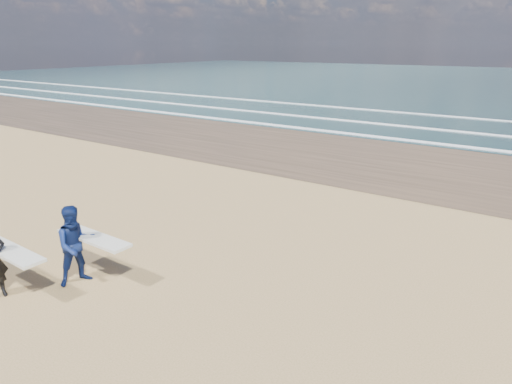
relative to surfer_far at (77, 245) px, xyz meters
The scene contains 1 object.
surfer_far is the anchor object (origin of this frame).
Camera 1 is at (9.78, -4.23, 5.51)m, focal length 32.00 mm.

